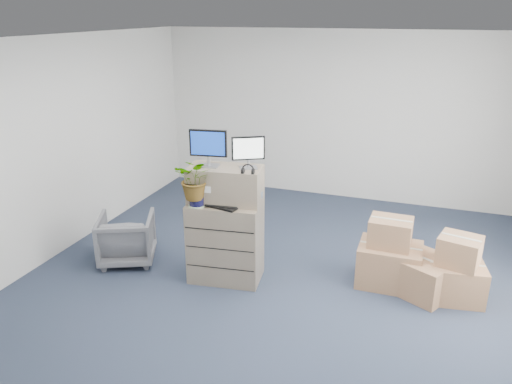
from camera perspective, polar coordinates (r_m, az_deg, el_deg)
ground at (r=5.85m, az=1.59°, el=-11.67°), size 7.00×7.00×0.00m
wall_back at (r=8.55m, az=9.00°, el=8.56°), size 6.00×0.02×2.80m
filing_cabinet_lower at (r=5.98m, az=-3.49°, el=-5.62°), size 0.90×0.61×0.98m
filing_cabinet_upper at (r=5.75m, az=-3.52°, el=0.87°), size 0.89×0.52×0.42m
monitor_left at (r=5.66m, az=-5.49°, el=5.25°), size 0.43×0.20×0.43m
monitor_right at (r=5.57m, az=-0.89°, el=4.75°), size 0.34×0.22×0.37m
headphones at (r=5.44m, az=-0.92°, el=2.53°), size 0.14×0.03×0.14m
keyboard at (r=5.66m, az=-4.02°, el=-1.59°), size 0.45×0.26×0.02m
mouse at (r=5.60m, az=-0.54°, el=-1.75°), size 0.09×0.06×0.03m
water_bottle at (r=5.73m, az=-2.61°, el=-0.17°), size 0.07×0.07×0.23m
phone_dock at (r=5.82m, az=-4.15°, el=-0.62°), size 0.06×0.06×0.13m
external_drive at (r=5.79m, az=-0.44°, el=-0.85°), size 0.23×0.18×0.06m
tissue_box at (r=5.76m, az=-0.27°, el=-0.21°), size 0.22×0.16×0.08m
potted_plant at (r=5.63m, az=-6.86°, el=0.90°), size 0.45×0.50×0.46m
office_chair at (r=6.64m, az=-14.59°, el=-4.91°), size 0.88×0.85×0.69m
cardboard_boxes at (r=6.08m, az=17.98°, el=-8.10°), size 1.42×0.83×0.83m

